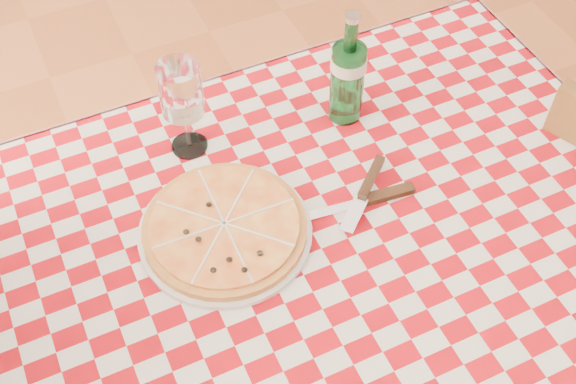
{
  "coord_description": "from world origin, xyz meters",
  "views": [
    {
      "loc": [
        -0.35,
        -0.65,
        1.81
      ],
      "look_at": [
        -0.02,
        0.06,
        0.82
      ],
      "focal_mm": 45.0,
      "sensor_mm": 36.0,
      "label": 1
    }
  ],
  "objects_px": {
    "dining_table": "(311,263)",
    "pizza_plate": "(225,227)",
    "water_bottle": "(348,68)",
    "wine_glass": "(184,109)"
  },
  "relations": [
    {
      "from": "dining_table",
      "to": "pizza_plate",
      "type": "relative_size",
      "value": 3.89
    },
    {
      "from": "water_bottle",
      "to": "dining_table",
      "type": "bearing_deg",
      "value": -128.36
    },
    {
      "from": "dining_table",
      "to": "pizza_plate",
      "type": "xyz_separation_m",
      "value": [
        -0.14,
        0.06,
        0.12
      ]
    },
    {
      "from": "wine_glass",
      "to": "dining_table",
      "type": "bearing_deg",
      "value": -66.29
    },
    {
      "from": "dining_table",
      "to": "pizza_plate",
      "type": "bearing_deg",
      "value": 155.57
    },
    {
      "from": "pizza_plate",
      "to": "dining_table",
      "type": "bearing_deg",
      "value": -24.43
    },
    {
      "from": "pizza_plate",
      "to": "wine_glass",
      "type": "distance_m",
      "value": 0.24
    },
    {
      "from": "water_bottle",
      "to": "pizza_plate",
      "type": "bearing_deg",
      "value": -152.07
    },
    {
      "from": "dining_table",
      "to": "pizza_plate",
      "type": "distance_m",
      "value": 0.19
    },
    {
      "from": "dining_table",
      "to": "wine_glass",
      "type": "height_order",
      "value": "wine_glass"
    }
  ]
}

